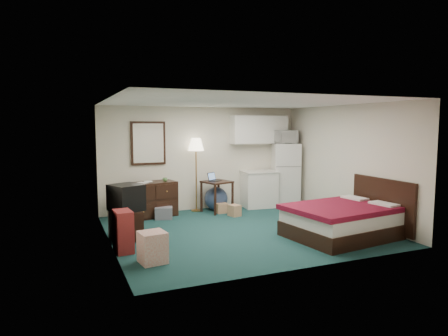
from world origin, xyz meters
name	(u,v)px	position (x,y,z in m)	size (l,w,h in m)	color
floor	(242,230)	(0.00, 0.00, 0.00)	(5.00, 4.50, 0.01)	#14383D
ceiling	(242,102)	(0.00, 0.00, 2.50)	(5.00, 4.50, 0.01)	beige
walls	(242,167)	(0.00, 0.00, 1.25)	(5.01, 4.51, 2.50)	beige
mirror	(148,143)	(-1.35, 2.22, 1.65)	(0.80, 0.06, 1.00)	white
upper_cabinets	(259,130)	(1.45, 2.08, 1.95)	(1.50, 0.35, 0.70)	silver
headboard	(382,204)	(2.46, -1.14, 0.55)	(0.06, 1.56, 1.00)	black
dresser	(150,200)	(-1.41, 1.85, 0.40)	(1.16, 0.53, 0.79)	black
floor_lamp	(196,175)	(-0.25, 2.05, 0.88)	(0.38, 0.38, 1.76)	#C18841
desk	(217,196)	(0.17, 1.75, 0.37)	(0.59, 0.59, 0.74)	black
exercise_ball	(216,199)	(0.23, 1.96, 0.28)	(0.57, 0.57, 0.57)	navy
kitchen_counter	(259,189)	(1.38, 1.91, 0.44)	(0.81, 0.62, 0.89)	silver
fridge	(285,174)	(2.13, 1.88, 0.80)	(0.66, 0.66, 1.60)	silver
bed	(341,222)	(1.48, -1.14, 0.29)	(1.83, 1.43, 0.59)	#450518
tv_stand	(126,225)	(-2.21, 0.26, 0.26)	(0.53, 0.58, 0.53)	black
suitcase	(123,231)	(-2.35, -0.47, 0.34)	(0.26, 0.42, 0.69)	maroon
retail_box	(153,247)	(-2.03, -1.16, 0.24)	(0.38, 0.38, 0.47)	silver
file_bin	(164,213)	(-1.18, 1.54, 0.13)	(0.38, 0.28, 0.26)	slate
cardboard_box_a	(222,208)	(0.23, 1.62, 0.11)	(0.27, 0.23, 0.23)	tan
cardboard_box_b	(234,210)	(0.38, 1.20, 0.13)	(0.22, 0.26, 0.26)	tan
laptop	(215,177)	(0.13, 1.76, 0.84)	(0.28, 0.23, 0.19)	black
crt_tv	(126,197)	(-2.18, 0.27, 0.77)	(0.51, 0.55, 0.47)	black
microwave	(285,135)	(2.11, 1.89, 1.80)	(0.60, 0.33, 0.41)	silver
book_a	(140,179)	(-1.66, 1.72, 0.90)	(0.16, 0.02, 0.21)	tan
book_b	(144,177)	(-1.53, 1.86, 0.91)	(0.17, 0.02, 0.23)	tan
mug	(165,179)	(-1.07, 1.82, 0.85)	(0.11, 0.09, 0.11)	#558A49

